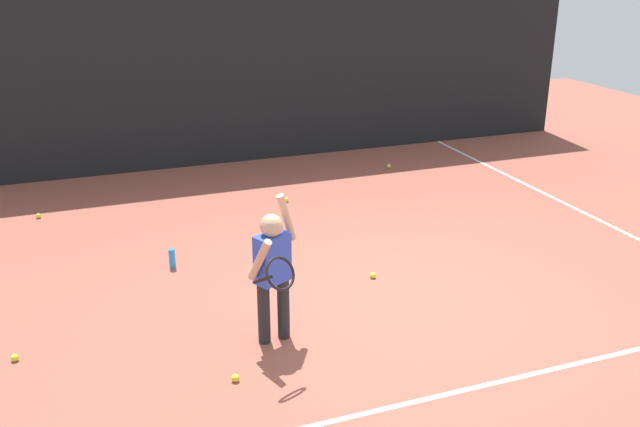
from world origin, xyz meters
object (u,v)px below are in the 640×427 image
water_bottle (172,259)px  tennis_ball_1 (373,275)px  tennis_player (273,267)px  tennis_ball_4 (389,166)px  tennis_ball_6 (38,216)px  tennis_ball_2 (286,200)px  tennis_ball_3 (15,358)px  tennis_ball_5 (235,378)px

water_bottle → tennis_ball_1: water_bottle is taller
tennis_player → tennis_ball_4: bearing=28.6°
tennis_player → tennis_ball_4: (3.25, 4.44, -0.69)m
tennis_ball_4 → tennis_ball_6: same height
tennis_player → tennis_ball_2: 3.74m
tennis_player → tennis_ball_2: bearing=45.5°
tennis_ball_3 → tennis_ball_4: (5.44, 3.99, 0.00)m
tennis_player → tennis_ball_3: size_ratio=20.46×
water_bottle → tennis_ball_2: water_bottle is taller
tennis_player → tennis_ball_3: bearing=143.3°
tennis_ball_1 → tennis_ball_2: same height
tennis_ball_1 → tennis_ball_5: bearing=-143.6°
water_bottle → tennis_ball_2: (1.83, 1.61, -0.08)m
tennis_ball_5 → tennis_ball_6: 4.75m
tennis_ball_6 → tennis_ball_1: bearing=-43.0°
tennis_ball_3 → tennis_ball_5: (1.70, -0.95, 0.00)m
tennis_ball_6 → tennis_player: bearing=-63.2°
tennis_ball_2 → water_bottle: bearing=-138.7°
tennis_ball_3 → tennis_ball_5: bearing=-29.2°
tennis_ball_2 → tennis_ball_3: bearing=-138.4°
tennis_ball_4 → tennis_ball_5: same height
tennis_ball_1 → tennis_ball_2: bearing=93.0°
tennis_ball_6 → water_bottle: bearing=-56.7°
tennis_player → tennis_ball_6: bearing=91.6°
tennis_ball_2 → tennis_ball_6: 3.28m
tennis_player → tennis_ball_1: (1.35, 0.85, -0.69)m
tennis_ball_2 → tennis_ball_3: 4.55m
tennis_ball_6 → tennis_ball_3: bearing=-92.7°
tennis_ball_1 → tennis_ball_2: (-0.14, 2.61, 0.00)m
tennis_player → tennis_ball_3: 2.33m
tennis_ball_4 → tennis_ball_5: size_ratio=1.00×
tennis_player → tennis_ball_1: 1.74m
tennis_ball_2 → tennis_ball_5: (-1.70, -3.97, 0.00)m
tennis_ball_1 → tennis_ball_6: 4.61m
water_bottle → tennis_ball_5: bearing=-86.9°
water_bottle → tennis_ball_5: water_bottle is taller
tennis_ball_3 → water_bottle: bearing=42.1°
tennis_ball_1 → tennis_ball_4: (1.90, 3.58, 0.00)m
water_bottle → tennis_ball_3: bearing=-137.9°
tennis_player → tennis_ball_2: tennis_player is taller
tennis_ball_2 → tennis_ball_3: (-3.40, -3.02, 0.00)m
tennis_ball_1 → tennis_ball_6: (-3.37, 3.14, 0.00)m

